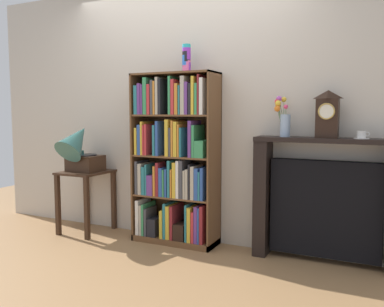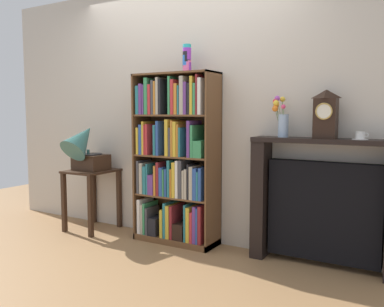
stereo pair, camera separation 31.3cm
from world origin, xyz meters
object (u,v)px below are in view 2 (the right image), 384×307
Objects in this scene: flower_vase at (281,118)px; side_table_left at (92,186)px; gramophone at (85,147)px; teacup_with_saucer at (360,136)px; fireplace_mantel at (323,204)px; mantel_clock at (326,114)px; bookshelf at (175,164)px; cup_stack at (187,59)px.

side_table_left is at bearing -176.32° from flower_vase.
gramophone reaches higher than teacup_with_saucer.
side_table_left is 5.38× the size of teacup_with_saucer.
fireplace_mantel is (2.45, 0.16, 0.04)m from side_table_left.
teacup_with_saucer is at bearing 4.68° from gramophone.
gramophone reaches higher than side_table_left.
mantel_clock is 0.32m from teacup_with_saucer.
flower_vase is (-0.37, 0.00, -0.04)m from mantel_clock.
bookshelf is 1.02m from cup_stack.
cup_stack is 1.72m from teacup_with_saucer.
cup_stack is at bearing 10.28° from gramophone.
flower_vase is (2.09, 0.22, 0.32)m from gramophone.
bookshelf is at bearing -178.36° from teacup_with_saucer.
mantel_clock is 3.20× the size of teacup_with_saucer.
flower_vase reaches higher than gramophone.
teacup_with_saucer reaches higher than fireplace_mantel.
bookshelf is at bearing -163.35° from cup_stack.
fireplace_mantel is 0.80m from flower_vase.
teacup_with_saucer reaches higher than side_table_left.
teacup_with_saucer is (1.69, 0.05, 0.32)m from bookshelf.
mantel_clock is 0.37m from flower_vase.
gramophone is 4.64× the size of teacup_with_saucer.
bookshelf is at bearing -177.44° from flower_vase.
cup_stack is at bearing -179.49° from teacup_with_saucer.
flower_vase is at bearing 3.68° from side_table_left.
gramophone is at bearing -90.00° from side_table_left.
flower_vase is at bearing -176.48° from fireplace_mantel.
gramophone is 0.48× the size of fireplace_mantel.
mantel_clock is at bearing -89.30° from fireplace_mantel.
fireplace_mantel is at bearing 1.55° from cup_stack.
fireplace_mantel reaches higher than side_table_left.
fireplace_mantel is (1.30, 0.04, -1.27)m from cup_stack.
side_table_left is at bearing 90.00° from gramophone.
gramophone is at bearing -170.44° from bookshelf.
side_table_left is 0.55× the size of fireplace_mantel.
mantel_clock is (2.45, 0.22, 0.36)m from gramophone.
side_table_left is (-1.04, -0.09, -0.30)m from bookshelf.
cup_stack is 0.22× the size of fireplace_mantel.
mantel_clock is at bearing 1.86° from bookshelf.
teacup_with_saucer is (0.27, 0.00, -0.17)m from mantel_clock.
bookshelf is 1.06m from gramophone.
side_table_left is 2.22m from flower_vase.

